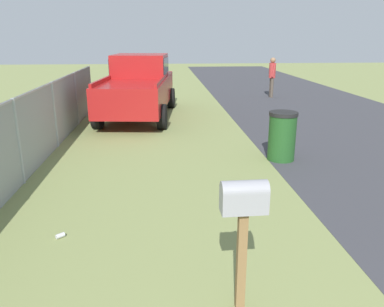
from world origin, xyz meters
name	(u,v)px	position (x,y,z in m)	size (l,w,h in m)	color
mailbox	(244,209)	(3.91, -0.15, 1.13)	(0.22, 0.45, 1.42)	brown
pickup_truck	(139,84)	(14.05, 1.40, 1.11)	(5.63, 2.65, 2.09)	maroon
trash_bin	(282,136)	(8.76, -2.06, 0.56)	(0.64, 0.64, 1.11)	#1E4C1E
pedestrian	(272,74)	(17.85, -4.38, 1.04)	(0.49, 0.30, 1.78)	#4C4238
fence_section	(18,138)	(7.71, 3.30, 0.89)	(15.41, 0.07, 1.64)	#9EA3A8
litter_bottle_near_hydrant	(247,190)	(6.94, -0.89, 0.04)	(0.07, 0.07, 0.22)	#B2D8BF
litter_can_far_scatter	(60,236)	(5.53, 2.08, 0.03)	(0.07, 0.07, 0.12)	silver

